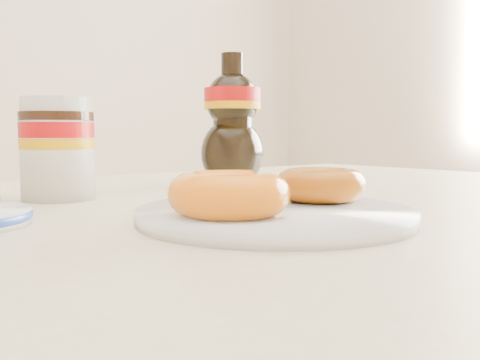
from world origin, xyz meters
TOP-DOWN VIEW (x-y plane):
  - dining_table at (0.00, 0.10)m, footprint 1.40×0.90m
  - plate at (-0.06, -0.04)m, footprint 0.26×0.26m
  - donut_bitten at (-0.12, -0.05)m, footprint 0.14×0.14m
  - donut_whole at (0.02, -0.03)m, footprint 0.11×0.11m
  - nutella_jar at (-0.15, 0.24)m, footprint 0.09×0.09m
  - syrup_bottle at (0.14, 0.26)m, footprint 0.13×0.11m

SIDE VIEW (x-z plane):
  - dining_table at x=0.00m, z-range 0.29..1.04m
  - plate at x=-0.06m, z-range 0.75..0.76m
  - donut_whole at x=0.02m, z-range 0.76..0.80m
  - donut_bitten at x=-0.12m, z-range 0.76..0.80m
  - nutella_jar at x=-0.15m, z-range 0.76..0.88m
  - syrup_bottle at x=0.14m, z-range 0.75..0.96m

